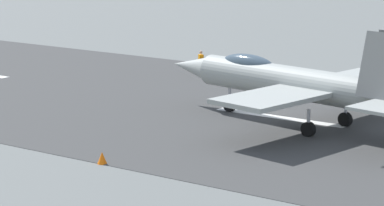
% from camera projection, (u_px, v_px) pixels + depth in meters
% --- Properties ---
extents(ground_plane, '(400.00, 400.00, 0.00)m').
position_uv_depth(ground_plane, '(266.00, 116.00, 50.46)').
color(ground_plane, slate).
extents(runway_strip, '(240.00, 26.00, 0.02)m').
position_uv_depth(runway_strip, '(266.00, 116.00, 50.45)').
color(runway_strip, '#3C3D3D').
rests_on(runway_strip, ground).
extents(fighter_jet, '(17.96, 13.22, 5.54)m').
position_uv_depth(fighter_jet, '(302.00, 83.00, 47.53)').
color(fighter_jet, '#9EA39F').
rests_on(fighter_jet, ground).
extents(crew_person, '(0.57, 0.49, 1.70)m').
position_uv_depth(crew_person, '(201.00, 63.00, 63.40)').
color(crew_person, '#1E2338').
rests_on(crew_person, ground).
extents(marker_cone_mid, '(0.44, 0.44, 0.55)m').
position_uv_depth(marker_cone_mid, '(102.00, 158.00, 40.63)').
color(marker_cone_mid, orange).
rests_on(marker_cone_mid, ground).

